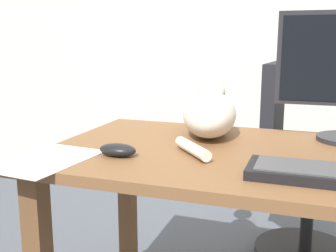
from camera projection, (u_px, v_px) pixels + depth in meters
name	position (u px, v px, depth m)	size (l,w,h in m)	color
desk	(283.00, 190.00, 1.19)	(1.40, 0.71, 0.72)	brown
office_chair	(299.00, 176.00, 1.95)	(0.48, 0.48, 0.94)	black
cat	(210.00, 111.00, 1.42)	(0.25, 0.60, 0.20)	silver
computer_mouse	(118.00, 150.00, 1.15)	(0.11, 0.06, 0.04)	black
paper_sheet	(44.00, 159.00, 1.12)	(0.21, 0.30, 0.00)	white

